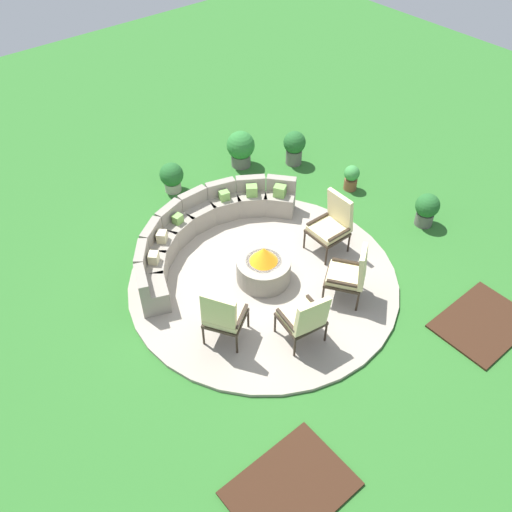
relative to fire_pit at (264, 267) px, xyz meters
name	(u,v)px	position (x,y,z in m)	size (l,w,h in m)	color
ground_plane	(263,281)	(0.00, 0.00, -0.33)	(24.00, 24.00, 0.00)	#2D6B28
patio_circle	(263,280)	(0.00, 0.00, -0.30)	(4.63, 4.63, 0.06)	#9E9384
mulch_bed_left	(291,489)	(-2.09, -2.98, -0.31)	(1.51, 1.11, 0.04)	#382114
mulch_bed_right	(483,323)	(2.09, -2.98, -0.31)	(1.51, 1.11, 0.04)	#382114
fire_pit	(264,267)	(0.00, 0.00, 0.00)	(0.93, 0.93, 0.71)	gray
curved_stone_bench	(202,228)	(-0.22, 1.48, 0.01)	(3.85, 1.74, 0.71)	gray
lounge_chair_front_left	(223,315)	(-1.32, -0.62, 0.30)	(0.79, 0.81, 1.16)	#2D2319
lounge_chair_front_right	(305,317)	(-0.39, -1.39, 0.26)	(0.69, 0.68, 1.01)	#2D2319
lounge_chair_back_left	(351,273)	(0.81, -1.21, 0.27)	(0.81, 0.84, 1.07)	#2D2319
lounge_chair_back_right	(332,223)	(1.45, -0.16, 0.30)	(0.66, 0.62, 1.13)	#2D2319
potted_plant_0	(351,177)	(3.12, 0.89, -0.04)	(0.32, 0.32, 0.55)	brown
potted_plant_1	(241,148)	(1.93, 3.03, 0.10)	(0.61, 0.61, 0.80)	#605B56
potted_plant_2	(172,176)	(0.26, 3.20, 0.01)	(0.49, 0.49, 0.64)	#A89E8E
potted_plant_3	(427,209)	(3.38, -0.80, 0.04)	(0.46, 0.46, 0.68)	#605B56
potted_plant_4	(294,146)	(2.87, 2.35, 0.09)	(0.48, 0.48, 0.76)	#605B56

